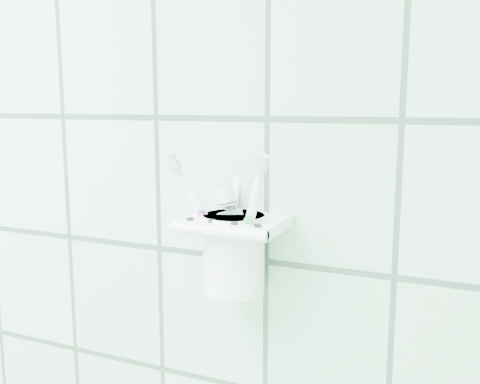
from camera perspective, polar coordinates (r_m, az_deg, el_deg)
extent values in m
cube|color=white|center=(0.71, 0.62, -3.53)|extent=(0.05, 0.02, 0.04)
cube|color=white|center=(0.68, -0.62, -3.36)|extent=(0.13, 0.10, 0.01)
cylinder|color=white|center=(0.64, -2.39, -4.24)|extent=(0.13, 0.01, 0.01)
cylinder|color=black|center=(0.67, -5.37, -2.92)|extent=(0.01, 0.01, 0.00)
cylinder|color=black|center=(0.65, -3.04, -3.15)|extent=(0.01, 0.01, 0.00)
cylinder|color=black|center=(0.64, -0.62, -3.39)|extent=(0.01, 0.01, 0.00)
cylinder|color=black|center=(0.63, 1.89, -3.64)|extent=(0.01, 0.01, 0.00)
cylinder|color=white|center=(0.69, -0.66, -6.56)|extent=(0.08, 0.08, 0.10)
cylinder|color=white|center=(0.68, -0.67, -2.68)|extent=(0.09, 0.09, 0.01)
cylinder|color=black|center=(0.68, -0.67, -2.60)|extent=(0.07, 0.07, 0.00)
cylinder|color=white|center=(0.69, 0.21, -3.45)|extent=(0.09, 0.04, 0.14)
cylinder|color=white|center=(0.67, 0.21, 3.90)|extent=(0.02, 0.01, 0.02)
cube|color=silver|center=(0.67, 0.02, 5.00)|extent=(0.02, 0.01, 0.02)
cube|color=white|center=(0.67, 0.24, 5.04)|extent=(0.02, 0.01, 0.03)
ellipsoid|color=purple|center=(0.68, 0.03, -1.98)|extent=(0.03, 0.01, 0.03)
cylinder|color=white|center=(0.70, -1.77, -3.62)|extent=(0.02, 0.06, 0.15)
cylinder|color=white|center=(0.68, -1.81, 3.17)|extent=(0.01, 0.02, 0.02)
cube|color=silver|center=(0.68, -2.01, 4.18)|extent=(0.01, 0.02, 0.02)
cube|color=white|center=(0.68, -1.78, 4.23)|extent=(0.01, 0.01, 0.02)
ellipsoid|color=#1E38A5|center=(0.69, -1.95, -2.26)|extent=(0.01, 0.01, 0.03)
cylinder|color=white|center=(0.67, -0.60, -4.06)|extent=(0.05, 0.03, 0.15)
cylinder|color=white|center=(0.66, -0.61, 3.10)|extent=(0.01, 0.01, 0.02)
cube|color=silver|center=(0.65, -0.81, 4.17)|extent=(0.02, 0.01, 0.02)
cube|color=white|center=(0.66, -0.58, 4.22)|extent=(0.02, 0.01, 0.02)
ellipsoid|color=green|center=(0.66, -0.78, -2.64)|extent=(0.02, 0.01, 0.03)
cube|color=silver|center=(0.69, 0.65, -5.87)|extent=(0.06, 0.02, 0.10)
cube|color=silver|center=(0.70, 0.64, -9.54)|extent=(0.04, 0.02, 0.02)
cone|color=silver|center=(0.68, 0.65, -1.54)|extent=(0.04, 0.04, 0.02)
cylinder|color=white|center=(0.67, 0.66, -0.48)|extent=(0.03, 0.03, 0.03)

